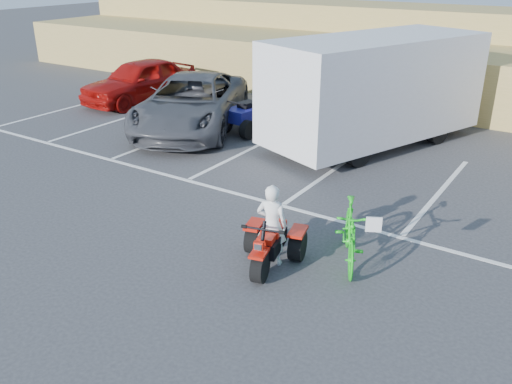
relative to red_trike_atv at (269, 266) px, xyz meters
The scene contains 11 objects.
ground 1.11m from the red_trike_atv, behind, with size 100.00×100.00×0.00m, color #343436.
parking_stripes 3.99m from the red_trike_atv, 93.46° to the left, with size 28.00×5.16×0.01m.
grass_embankment 15.50m from the red_trike_atv, 94.11° to the left, with size 40.00×8.50×3.10m.
red_trike_atv is the anchor object (origin of this frame).
rider 0.76m from the red_trike_atv, 104.58° to the left, with size 0.55×0.36×1.50m, color white.
green_dirt_bike 1.54m from the red_trike_atv, 39.35° to the left, with size 0.53×1.89×1.13m, color #14BF19.
grey_pickup 8.74m from the red_trike_atv, 138.20° to the left, with size 2.76×5.99×1.67m, color #404147.
red_car 12.86m from the red_trike_atv, 144.07° to the left, with size 1.88×4.66×1.59m, color #960B08.
cargo_trailer 7.71m from the red_trike_atv, 98.84° to the left, with size 4.78×7.06×3.06m.
quad_atv_blue 8.08m from the red_trike_atv, 126.67° to the left, with size 1.23×1.65×1.08m, color navy, non-canonical shape.
quad_atv_green 5.95m from the red_trike_atv, 110.49° to the left, with size 1.04×1.39×0.91m, color #135517, non-canonical shape.
Camera 1 is at (5.44, -6.96, 5.01)m, focal length 38.00 mm.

